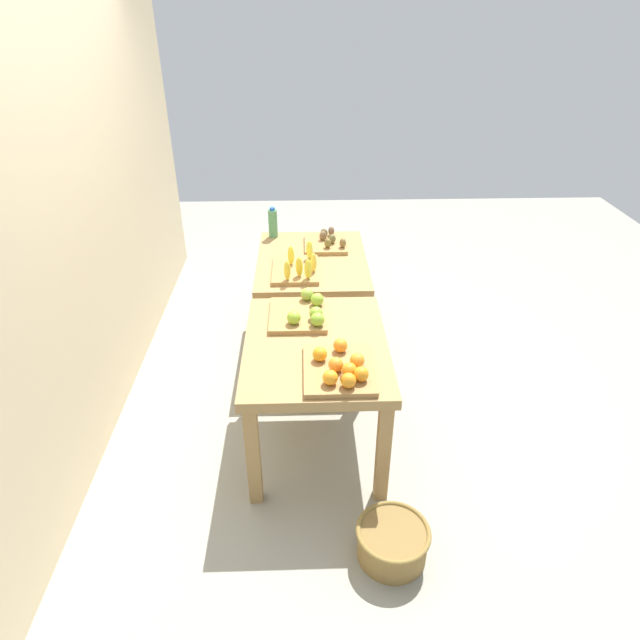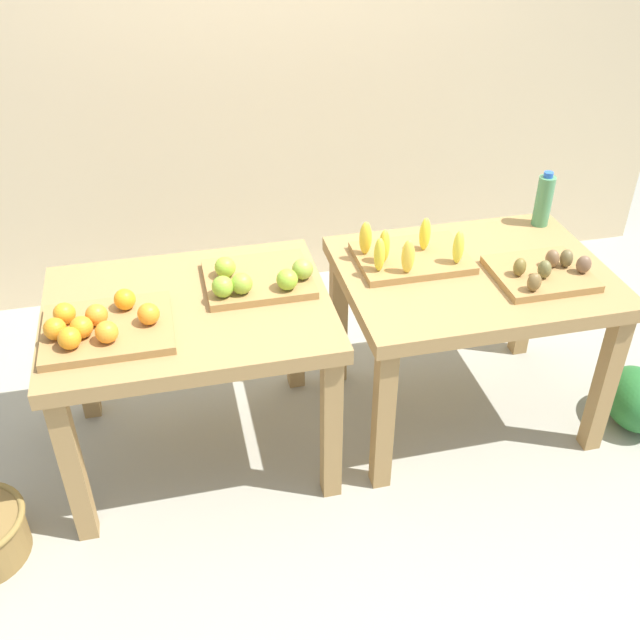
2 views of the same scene
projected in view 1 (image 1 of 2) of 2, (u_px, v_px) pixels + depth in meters
ground_plane at (314, 384)px, 3.89m from camera, size 8.00×8.00×0.00m
back_wall at (74, 177)px, 3.07m from camera, size 4.40×0.12×3.00m
display_table_left at (316, 358)px, 3.09m from camera, size 1.04×0.80×0.72m
display_table_right at (312, 271)px, 4.05m from camera, size 1.04×0.80×0.72m
orange_bin at (340, 368)px, 2.77m from camera, size 0.44×0.36×0.11m
apple_bin at (303, 313)px, 3.24m from camera, size 0.41×0.34×0.11m
banana_crate at (297, 268)px, 3.77m from camera, size 0.44×0.32×0.17m
kiwi_bin at (327, 243)px, 4.18m from camera, size 0.36×0.32×0.10m
water_bottle at (273, 223)px, 4.29m from camera, size 0.07×0.07×0.24m
watermelon_pile at (338, 277)px, 5.05m from camera, size 0.62×0.38×0.25m
wicker_basket at (392, 542)px, 2.65m from camera, size 0.36×0.36×0.19m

